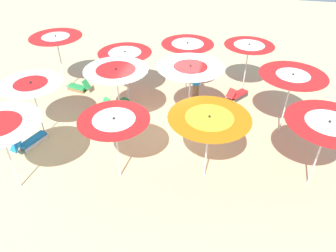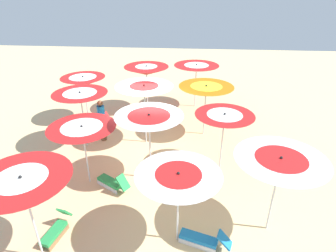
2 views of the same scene
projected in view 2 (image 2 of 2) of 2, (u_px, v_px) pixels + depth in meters
ground at (149, 154)px, 11.13m from camera, size 38.47×38.47×0.04m
beach_umbrella_0 at (196, 68)px, 14.38m from camera, size 2.28×2.28×2.29m
beach_umbrella_1 at (146, 71)px, 13.94m from camera, size 2.19×2.19×2.36m
beach_umbrella_2 at (83, 81)px, 12.97m from camera, size 2.01×2.01×2.19m
beach_umbrella_3 at (206, 91)px, 11.67m from camera, size 2.26×2.26×2.25m
beach_umbrella_4 at (144, 91)px, 10.92m from camera, size 2.23×2.23×2.52m
beach_umbrella_5 at (81, 98)px, 10.74m from camera, size 2.07×2.07×2.34m
beach_umbrella_6 at (224, 120)px, 9.43m from camera, size 1.98×1.98×2.17m
beach_umbrella_7 at (149, 120)px, 8.79m from camera, size 2.15×2.15×2.41m
beach_umbrella_8 at (82, 131)px, 8.71m from camera, size 2.10×2.10×2.13m
beach_umbrella_9 at (280, 165)px, 6.83m from camera, size 2.22×2.22×2.33m
beach_umbrella_10 at (178, 180)px, 6.58m from camera, size 2.03×2.03×2.16m
beach_umbrella_11 at (22, 184)px, 5.97m from camera, size 2.11×2.11×2.45m
lounger_0 at (202, 239)px, 7.21m from camera, size 0.68×1.35×0.59m
lounger_1 at (56, 230)px, 7.46m from camera, size 1.12×0.52×0.61m
lounger_2 at (100, 118)px, 13.54m from camera, size 0.93×1.09×0.59m
lounger_3 at (112, 182)px, 9.22m from camera, size 0.93×1.24×0.65m
beachgoer_0 at (102, 120)px, 11.65m from camera, size 0.30×0.30×1.79m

